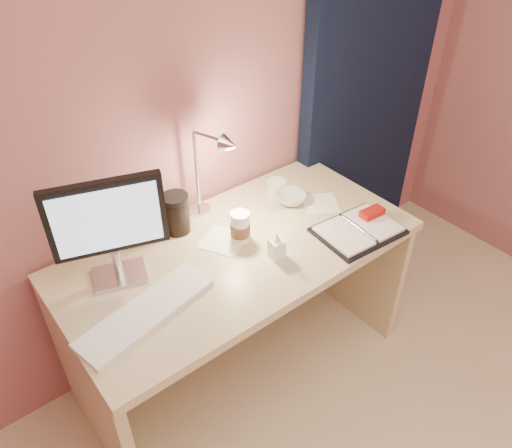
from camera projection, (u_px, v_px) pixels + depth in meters
room at (358, 68)px, 2.36m from camera, size 3.50×3.50×3.50m
desk at (229, 279)px, 2.12m from camera, size 1.40×0.70×0.73m
monitor at (108, 222)px, 1.66m from camera, size 0.38×0.19×0.41m
keyboard at (147, 312)px, 1.66m from camera, size 0.52×0.25×0.02m
planner at (359, 229)px, 2.01m from camera, size 0.35×0.27×0.05m
paper_b at (321, 203)px, 2.18m from camera, size 0.20×0.20×0.00m
paper_c at (223, 240)px, 1.97m from camera, size 0.22×0.22×0.00m
coffee_cup at (240, 227)px, 1.94m from camera, size 0.08×0.08×0.13m
clear_cup at (276, 194)px, 2.12m from camera, size 0.08×0.08×0.13m
bowl at (291, 198)px, 2.17m from camera, size 0.14×0.14×0.04m
lotion_bottle at (277, 245)px, 1.86m from camera, size 0.06×0.06×0.12m
dark_jar at (176, 215)px, 1.98m from camera, size 0.11×0.11×0.15m
desk_lamp at (202, 173)px, 1.90m from camera, size 0.15×0.24×0.40m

